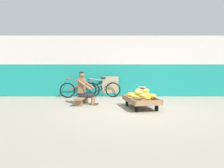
{
  "coord_description": "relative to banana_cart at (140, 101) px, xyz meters",
  "views": [
    {
      "loc": [
        -0.72,
        -6.44,
        1.36
      ],
      "look_at": [
        -0.71,
        0.83,
        0.75
      ],
      "focal_mm": 35.71,
      "sensor_mm": 36.0,
      "label": 1
    }
  ],
  "objects": [
    {
      "name": "ground_plane",
      "position": [
        -0.19,
        -0.53,
        -0.24
      ],
      "size": [
        80.0,
        80.0,
        0.0
      ],
      "primitive_type": "plane",
      "color": "gray"
    },
    {
      "name": "back_wall",
      "position": [
        -0.19,
        2.86,
        1.08
      ],
      "size": [
        16.0,
        0.3,
        2.63
      ],
      "color": "#19847A",
      "rests_on": "ground"
    },
    {
      "name": "banana_cart",
      "position": [
        0.0,
        0.0,
        0.0
      ],
      "size": [
        1.12,
        1.58,
        0.36
      ],
      "color": "#8E6B47",
      "rests_on": "ground"
    },
    {
      "name": "banana_pile",
      "position": [
        -0.02,
        -0.05,
        0.23
      ],
      "size": [
        0.92,
        1.09,
        0.26
      ],
      "color": "gold",
      "rests_on": "banana_cart"
    },
    {
      "name": "low_bench",
      "position": [
        -1.96,
        0.71,
        -0.04
      ],
      "size": [
        0.45,
        1.13,
        0.27
      ],
      "color": "olive",
      "rests_on": "ground"
    },
    {
      "name": "vendor_seated",
      "position": [
        -1.87,
        0.7,
        0.33
      ],
      "size": [
        0.72,
        0.54,
        1.14
      ],
      "color": "brown",
      "rests_on": "ground"
    },
    {
      "name": "plastic_crate",
      "position": [
        0.16,
        0.98,
        -0.09
      ],
      "size": [
        0.36,
        0.28,
        0.3
      ],
      "color": "red",
      "rests_on": "ground"
    },
    {
      "name": "weighing_scale",
      "position": [
        0.16,
        0.98,
        0.21
      ],
      "size": [
        0.3,
        0.3,
        0.29
      ],
      "color": "#28282D",
      "rests_on": "plastic_crate"
    },
    {
      "name": "bicycle_near_left",
      "position": [
        -2.27,
        2.33,
        0.11
      ],
      "size": [
        1.66,
        0.48,
        0.86
      ],
      "color": "black",
      "rests_on": "ground"
    },
    {
      "name": "bicycle_far_left",
      "position": [
        -1.39,
        2.49,
        0.11
      ],
      "size": [
        1.66,
        0.48,
        0.86
      ],
      "color": "black",
      "rests_on": "ground"
    },
    {
      "name": "sign_board",
      "position": [
        -0.99,
        2.65,
        0.2
      ],
      "size": [
        0.7,
        0.22,
        0.88
      ],
      "color": "#C6B289",
      "rests_on": "ground"
    },
    {
      "name": "shopping_bag",
      "position": [
        0.39,
        0.53,
        -0.12
      ],
      "size": [
        0.18,
        0.12,
        0.24
      ],
      "primitive_type": "cube",
      "color": "#3370B7",
      "rests_on": "ground"
    }
  ]
}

